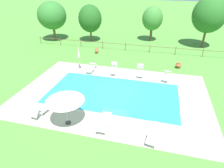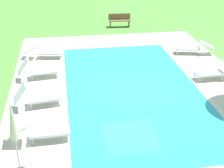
# 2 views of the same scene
# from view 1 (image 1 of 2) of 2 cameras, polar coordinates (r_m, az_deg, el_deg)

# --- Properties ---
(ground_plane) EXTENTS (160.00, 160.00, 0.00)m
(ground_plane) POSITION_cam_1_polar(r_m,az_deg,el_deg) (15.93, 0.17, -2.81)
(ground_plane) COLOR #518E38
(pool_deck_paving) EXTENTS (15.41, 10.36, 0.01)m
(pool_deck_paving) POSITION_cam_1_polar(r_m,az_deg,el_deg) (15.93, 0.17, -2.80)
(pool_deck_paving) COLOR beige
(pool_deck_paving) RESTS_ON ground
(swimming_pool_water) EXTENTS (10.65, 5.60, 0.01)m
(swimming_pool_water) POSITION_cam_1_polar(r_m,az_deg,el_deg) (15.93, 0.17, -2.79)
(swimming_pool_water) COLOR #2DB7C6
(swimming_pool_water) RESTS_ON ground
(pool_coping_rim) EXTENTS (11.13, 6.08, 0.01)m
(pool_coping_rim) POSITION_cam_1_polar(r_m,az_deg,el_deg) (15.93, 0.17, -2.78)
(pool_coping_rim) COLOR beige
(pool_coping_rim) RESTS_ON ground
(sun_lounger_north_near_steps) EXTENTS (0.64, 2.06, 0.76)m
(sun_lounger_north_near_steps) POSITION_cam_1_polar(r_m,az_deg,el_deg) (19.77, -6.17, 4.82)
(sun_lounger_north_near_steps) COLOR white
(sun_lounger_north_near_steps) RESTS_ON ground
(sun_lounger_north_mid) EXTENTS (0.70, 2.02, 0.85)m
(sun_lounger_north_mid) POSITION_cam_1_polar(r_m,az_deg,el_deg) (12.55, -2.32, -10.78)
(sun_lounger_north_mid) COLOR white
(sun_lounger_north_mid) RESTS_ON ground
(sun_lounger_north_far) EXTENTS (0.85, 1.89, 1.02)m
(sun_lounger_north_far) POSITION_cam_1_polar(r_m,az_deg,el_deg) (19.29, 0.55, 4.49)
(sun_lounger_north_far) COLOR white
(sun_lounger_north_far) RESTS_ON ground
(sun_lounger_north_end) EXTENTS (1.00, 2.15, 0.71)m
(sun_lounger_north_end) POSITION_cam_1_polar(r_m,az_deg,el_deg) (12.06, 12.84, -13.73)
(sun_lounger_north_end) COLOR white
(sun_lounger_north_end) RESTS_ON ground
(sun_lounger_south_near_corner) EXTENTS (0.94, 2.14, 0.72)m
(sun_lounger_south_near_corner) POSITION_cam_1_polar(r_m,az_deg,el_deg) (18.76, 15.92, 2.42)
(sun_lounger_south_near_corner) COLOR white
(sun_lounger_south_near_corner) RESTS_ON ground
(sun_lounger_south_mid) EXTENTS (0.93, 1.90, 1.02)m
(sun_lounger_south_mid) POSITION_cam_1_polar(r_m,az_deg,el_deg) (14.34, -20.11, -6.96)
(sun_lounger_south_mid) COLOR white
(sun_lounger_south_mid) RESTS_ON ground
(sun_lounger_south_far) EXTENTS (0.80, 1.87, 1.02)m
(sun_lounger_south_far) POSITION_cam_1_polar(r_m,az_deg,el_deg) (18.99, 8.35, 3.76)
(sun_lounger_south_far) COLOR white
(sun_lounger_south_far) RESTS_ON ground
(patio_umbrella_open_foreground) EXTENTS (2.41, 2.41, 2.25)m
(patio_umbrella_open_foreground) POSITION_cam_1_polar(r_m,az_deg,el_deg) (12.07, -13.92, -4.01)
(patio_umbrella_open_foreground) COLOR #383838
(patio_umbrella_open_foreground) RESTS_ON ground
(patio_umbrella_closed_row_west) EXTENTS (0.32, 0.32, 2.39)m
(patio_umbrella_closed_row_west) POSITION_cam_1_polar(r_m,az_deg,el_deg) (20.32, -9.90, 9.00)
(patio_umbrella_closed_row_west) COLOR #383838
(patio_umbrella_closed_row_west) RESTS_ON ground
(terracotta_urn_near_fence) EXTENTS (0.60, 0.60, 0.62)m
(terracotta_urn_near_fence) POSITION_cam_1_polar(r_m,az_deg,el_deg) (21.52, 19.21, 5.33)
(terracotta_urn_near_fence) COLOR #A85B38
(terracotta_urn_near_fence) RESTS_ON ground
(terracotta_urn_by_tree) EXTENTS (0.50, 0.50, 0.71)m
(terracotta_urn_by_tree) POSITION_cam_1_polar(r_m,az_deg,el_deg) (24.62, -4.59, 9.89)
(terracotta_urn_by_tree) COLOR #B7663D
(terracotta_urn_by_tree) RESTS_ON ground
(perimeter_fence) EXTENTS (25.29, 0.08, 1.05)m
(perimeter_fence) POSITION_cam_1_polar(r_m,az_deg,el_deg) (25.57, 4.09, 11.36)
(perimeter_fence) COLOR brown
(perimeter_fence) RESTS_ON ground
(tree_far_west) EXTENTS (2.95, 2.95, 4.99)m
(tree_far_west) POSITION_cam_1_polar(r_m,az_deg,el_deg) (29.91, 11.96, 18.52)
(tree_far_west) COLOR brown
(tree_far_west) RESTS_ON ground
(tree_west_mid) EXTENTS (4.23, 4.23, 6.57)m
(tree_west_mid) POSITION_cam_1_polar(r_m,az_deg,el_deg) (29.00, 26.99, 17.88)
(tree_west_mid) COLOR brown
(tree_west_mid) RESTS_ON ground
(tree_centre) EXTENTS (4.13, 4.13, 5.62)m
(tree_centre) POSITION_cam_1_polar(r_m,az_deg,el_deg) (30.95, -17.46, 18.88)
(tree_centre) COLOR brown
(tree_centre) RESTS_ON ground
(tree_east_mid) EXTENTS (3.31, 3.31, 5.23)m
(tree_east_mid) POSITION_cam_1_polar(r_m,az_deg,el_deg) (29.22, -6.54, 18.77)
(tree_east_mid) COLOR brown
(tree_east_mid) RESTS_ON ground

